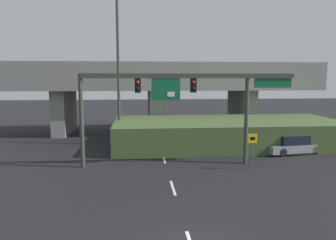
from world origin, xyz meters
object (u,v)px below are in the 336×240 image
highway_light_pole_near (118,61)px  parked_sedan_near_right (293,145)px  speed_limit_sign (252,146)px  signal_gantry (182,92)px

highway_light_pole_near → parked_sedan_near_right: (13.91, -4.62, -6.71)m
highway_light_pole_near → parked_sedan_near_right: bearing=-18.4°
highway_light_pole_near → parked_sedan_near_right: 16.12m
speed_limit_sign → signal_gantry: bearing=160.2°
speed_limit_sign → parked_sedan_near_right: bearing=41.5°
highway_light_pole_near → speed_limit_sign: bearing=-44.5°
signal_gantry → speed_limit_sign: 5.83m
signal_gantry → parked_sedan_near_right: (9.30, 2.69, -4.32)m
signal_gantry → parked_sedan_near_right: signal_gantry is taller
signal_gantry → highway_light_pole_near: 8.96m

